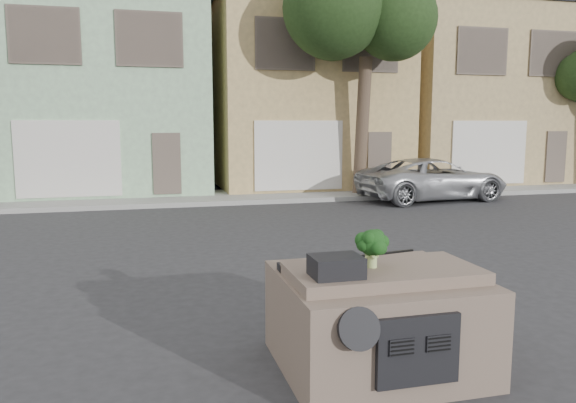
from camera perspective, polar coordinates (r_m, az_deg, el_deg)
name	(u,v)px	position (r m, az deg, el deg)	size (l,w,h in m)	color
ground_plane	(299,287)	(8.96, 1.12, -8.69)	(120.00, 120.00, 0.00)	#303033
sidewalk	(215,198)	(19.06, -7.48, 0.40)	(40.00, 3.00, 0.15)	gray
townhouse_mint	(108,91)	(22.82, -17.86, 10.64)	(7.20, 8.20, 7.55)	#97BE95
townhouse_tan	(297,94)	(23.65, 0.94, 10.91)	(7.20, 8.20, 7.55)	tan
townhouse_beige	(458,96)	(26.66, 16.92, 10.24)	(7.20, 8.20, 7.55)	tan
silver_pickup	(432,200)	(19.43, 14.42, 0.14)	(2.33, 5.06, 1.41)	#B0B2B7
tree_near	(363,73)	(19.56, 7.64, 12.85)	(4.40, 4.00, 8.50)	#1E3414
car_dashboard	(376,316)	(6.09, 8.96, -11.38)	(2.00, 1.80, 1.12)	#6D5A4C
instrument_hump	(336,266)	(5.38, 4.91, -6.57)	(0.48, 0.38, 0.20)	black
wiper_arm	(387,253)	(6.38, 10.02, -5.18)	(0.70, 0.03, 0.02)	black
broccoli	(372,248)	(5.74, 8.56, -4.70)	(0.33, 0.33, 0.40)	#11330F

